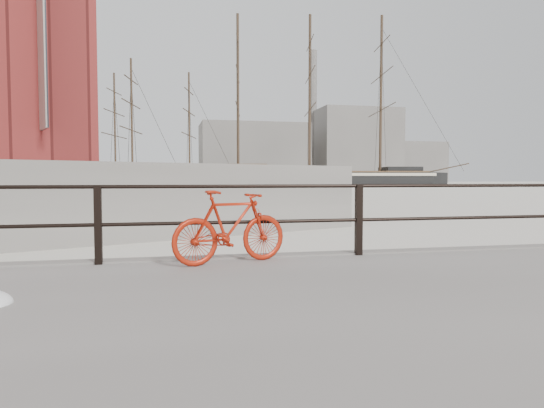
{
  "coord_description": "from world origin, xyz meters",
  "views": [
    {
      "loc": [
        -6.16,
        -6.55,
        1.43
      ],
      "look_at": [
        -4.4,
        1.5,
        1.0
      ],
      "focal_mm": 32.0,
      "sensor_mm": 36.0,
      "label": 1
    }
  ],
  "objects": [
    {
      "name": "bicycle",
      "position": [
        -5.36,
        -0.44,
        0.82
      ],
      "size": [
        1.55,
        0.68,
        0.94
      ],
      "primitive_type": "imported",
      "rotation": [
        0.0,
        0.0,
        0.3
      ],
      "color": "#AE1F0B",
      "rests_on": "promenade"
    },
    {
      "name": "barque_black",
      "position": [
        23.84,
        93.1,
        0.0
      ],
      "size": [
        69.91,
        33.7,
        37.45
      ],
      "primitive_type": null,
      "rotation": [
        0.0,
        0.0,
        -0.18
      ],
      "color": "black",
      "rests_on": "ground"
    },
    {
      "name": "schooner_mid",
      "position": [
        -8.55,
        84.17,
        0.0
      ],
      "size": [
        32.08,
        19.59,
        21.41
      ],
      "primitive_type": null,
      "rotation": [
        0.0,
        0.0,
        -0.25
      ],
      "color": "beige",
      "rests_on": "ground"
    },
    {
      "name": "schooner_left",
      "position": [
        -16.97,
        69.7,
        0.0
      ],
      "size": [
        28.48,
        17.1,
        20.0
      ],
      "primitive_type": null,
      "rotation": [
        0.0,
        0.0,
        -0.2
      ],
      "color": "beige",
      "rests_on": "ground"
    },
    {
      "name": "industrial_west",
      "position": [
        20.0,
        140.0,
        9.0
      ],
      "size": [
        32.0,
        18.0,
        18.0
      ],
      "primitive_type": "cube",
      "color": "gray",
      "rests_on": "ground"
    },
    {
      "name": "industrial_mid",
      "position": [
        55.0,
        145.0,
        12.0
      ],
      "size": [
        26.0,
        20.0,
        24.0
      ],
      "primitive_type": "cube",
      "color": "gray",
      "rests_on": "ground"
    },
    {
      "name": "industrial_east",
      "position": [
        78.0,
        150.0,
        7.0
      ],
      "size": [
        20.0,
        16.0,
        14.0
      ],
      "primitive_type": "cube",
      "color": "gray",
      "rests_on": "ground"
    },
    {
      "name": "smokestack",
      "position": [
        42.0,
        150.0,
        22.0
      ],
      "size": [
        2.8,
        2.8,
        44.0
      ],
      "primitive_type": "cylinder",
      "color": "gray",
      "rests_on": "ground"
    }
  ]
}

